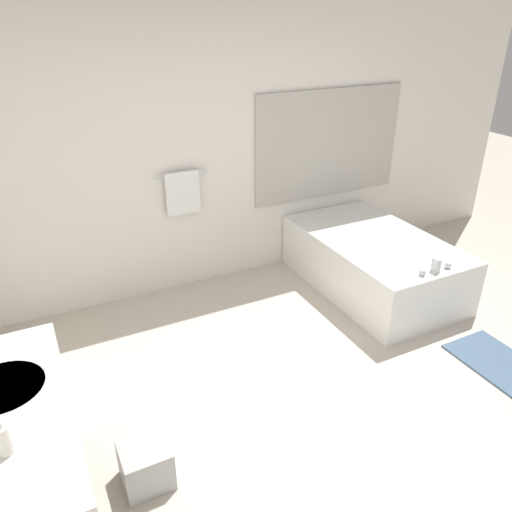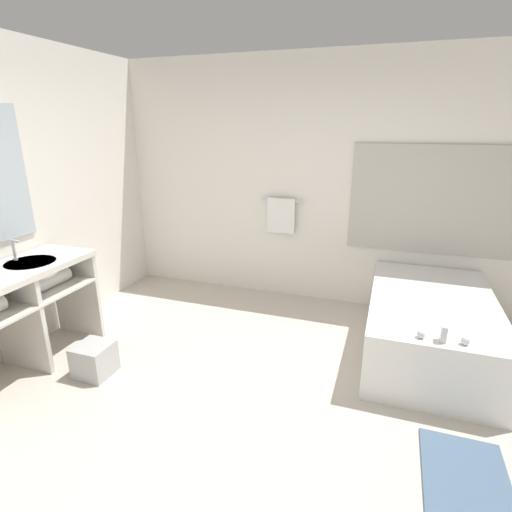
% 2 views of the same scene
% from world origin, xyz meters
% --- Properties ---
extents(ground_plane, '(16.00, 16.00, 0.00)m').
position_xyz_m(ground_plane, '(0.00, 0.00, 0.00)').
color(ground_plane, beige).
rests_on(ground_plane, ground).
extents(wall_back_with_blinds, '(7.40, 0.13, 2.70)m').
position_xyz_m(wall_back_with_blinds, '(0.05, 2.23, 1.34)').
color(wall_back_with_blinds, white).
rests_on(wall_back_with_blinds, ground_plane).
extents(vanity_counter, '(0.57, 1.32, 0.89)m').
position_xyz_m(vanity_counter, '(-1.90, -0.00, 0.64)').
color(vanity_counter, silver).
rests_on(vanity_counter, ground_plane).
extents(bathtub, '(1.03, 1.73, 0.66)m').
position_xyz_m(bathtub, '(1.31, 1.32, 0.30)').
color(bathtub, white).
rests_on(bathtub, ground_plane).
extents(soap_dispenser, '(0.06, 0.06, 0.17)m').
position_xyz_m(soap_dispenser, '(-1.90, -0.27, 0.96)').
color(soap_dispenser, white).
rests_on(soap_dispenser, vanity_counter).
extents(waste_bin, '(0.28, 0.28, 0.27)m').
position_xyz_m(waste_bin, '(-1.30, 0.09, 0.13)').
color(waste_bin, '#B2B2B2').
rests_on(waste_bin, ground_plane).
extents(bath_mat, '(0.48, 0.79, 0.02)m').
position_xyz_m(bath_mat, '(1.45, -0.13, 0.01)').
color(bath_mat, slate).
rests_on(bath_mat, ground_plane).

